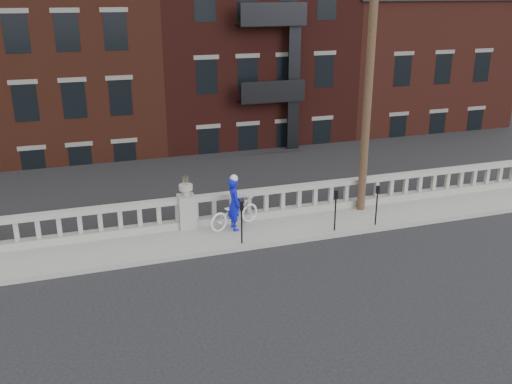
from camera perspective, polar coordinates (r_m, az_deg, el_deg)
ground at (r=15.52m, az=-3.75°, el=-9.42°), size 120.00×120.00×0.00m
sidewalk at (r=18.10m, az=-6.23°, el=-4.82°), size 32.00×2.20×0.15m
balustrade at (r=18.74m, az=-6.93°, el=-2.10°), size 28.00×0.34×1.03m
planter_pedestal at (r=18.67m, az=-6.96°, el=-1.56°), size 0.55×0.55×1.76m
lower_level at (r=36.74m, az=-12.54°, el=11.43°), size 80.00×44.00×20.80m
utility_pole at (r=19.44m, az=11.33°, el=12.46°), size 1.60×0.28×10.00m
parking_meter_c at (r=17.28m, az=-1.44°, el=-2.59°), size 0.10×0.09×1.36m
parking_meter_d at (r=18.39m, az=7.96°, el=-1.39°), size 0.10×0.09×1.36m
parking_meter_e at (r=19.08m, az=12.00°, el=-0.86°), size 0.10×0.09×1.36m
bicycle at (r=18.64m, az=-2.19°, el=-2.03°), size 2.04×1.34×1.01m
cyclist at (r=18.33m, az=-2.20°, el=-1.18°), size 0.43×0.65×1.75m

